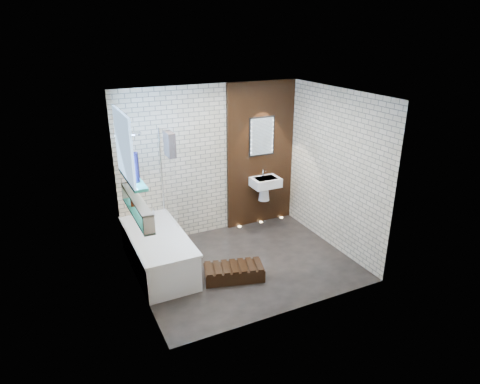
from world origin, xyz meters
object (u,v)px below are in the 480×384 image
bath_screen (168,177)px  bathtub (158,251)px  washbasin (265,185)px  walnut_step (234,273)px  led_mirror (262,136)px

bath_screen → bathtub: bearing=-128.9°
bath_screen → washbasin: bath_screen is taller
bathtub → walnut_step: (0.91, -0.75, -0.20)m
washbasin → led_mirror: 0.88m
bath_screen → washbasin: 1.89m
bathtub → led_mirror: bearing=19.8°
walnut_step → washbasin: bearing=47.3°
washbasin → walnut_step: bearing=-132.7°
washbasin → led_mirror: size_ratio=0.83×
led_mirror → walnut_step: (-1.27, -1.53, -1.55)m
washbasin → walnut_step: washbasin is taller
walnut_step → bathtub: bearing=140.4°
led_mirror → washbasin: bearing=-90.0°
bathtub → led_mirror: led_mirror is taller
bathtub → walnut_step: size_ratio=2.03×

